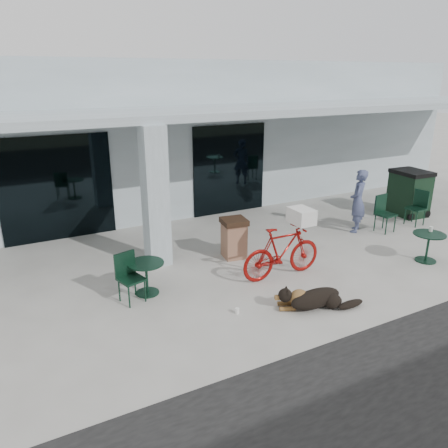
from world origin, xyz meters
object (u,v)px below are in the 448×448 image
cafe_table_near (147,278)px  cafe_chair_near (131,279)px  dog (316,297)px  cafe_table_far (427,247)px  cafe_chair_far_b (416,208)px  cafe_chair_far_a (386,214)px  person (358,201)px  bicycle (282,252)px  wheeled_bin (409,193)px  trash_receptacle (234,238)px

cafe_table_near → cafe_chair_near: bearing=-153.2°
dog → cafe_table_far: (3.64, 0.49, 0.13)m
cafe_table_far → cafe_chair_far_b: size_ratio=0.72×
cafe_chair_far_a → person: (-0.68, 0.40, 0.35)m
cafe_chair_far_a → cafe_chair_far_b: (1.21, 0.02, -0.00)m
cafe_chair_far_b → dog: bearing=-71.7°
bicycle → wheeled_bin: wheeled_bin is taller
cafe_table_near → wheeled_bin: size_ratio=0.51×
person → cafe_chair_far_a: bearing=109.0°
cafe_table_near → wheeled_bin: bearing=7.7°
cafe_table_far → cafe_chair_far_a: 2.02m
cafe_chair_far_a → wheeled_bin: wheeled_bin is taller
cafe_table_near → cafe_chair_near: 0.42m
bicycle → wheeled_bin: bearing=-72.7°
cafe_table_far → trash_receptacle: (-3.82, 2.30, 0.14)m
cafe_table_far → wheeled_bin: (2.49, 2.68, 0.35)m
person → trash_receptacle: size_ratio=1.82×
dog → trash_receptacle: 2.81m
cafe_table_near → trash_receptacle: size_ratio=0.75×
cafe_chair_near → cafe_chair_far_a: 7.28m
cafe_chair_near → wheeled_bin: (9.06, 1.36, 0.21)m
wheeled_bin → cafe_table_far: bearing=-129.0°
cafe_chair_near → trash_receptacle: (2.75, 0.98, -0.01)m
dog → cafe_chair_far_b: cafe_chair_far_b is taller
wheeled_bin → cafe_chair_far_b: bearing=-124.0°
cafe_table_near → cafe_table_far: 6.40m
cafe_table_far → trash_receptacle: 4.46m
cafe_table_far → cafe_chair_far_a: size_ratio=0.71×
cafe_chair_far_b → trash_receptacle: cafe_chair_far_b is taller
cafe_table_near → person: bearing=7.3°
cafe_chair_near → cafe_chair_far_a: (7.26, 0.57, 0.03)m
bicycle → trash_receptacle: bicycle is taller
person → cafe_chair_near: bearing=-31.8°
bicycle → cafe_chair_far_b: bicycle is taller
bicycle → dog: bearing=172.2°
cafe_chair_far_a → dog: bearing=-157.3°
trash_receptacle → wheeled_bin: 6.33m
cafe_chair_far_b → wheeled_bin: size_ratio=0.73×
bicycle → dog: (-0.20, -1.39, -0.36)m
cafe_table_near → cafe_chair_far_a: bearing=3.2°
cafe_chair_far_a → person: bearing=143.0°
bicycle → wheeled_bin: (5.93, 1.78, 0.12)m
cafe_chair_near → cafe_chair_far_b: 8.49m
cafe_table_near → trash_receptacle: 2.53m
cafe_chair_near → cafe_table_far: 6.71m
bicycle → dog: bicycle is taller
bicycle → cafe_chair_far_b: bearing=-78.7°
cafe_chair_far_b → trash_receptacle: size_ratio=1.06×
dog → cafe_chair_near: bearing=171.3°
cafe_chair_near → person: person is taller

